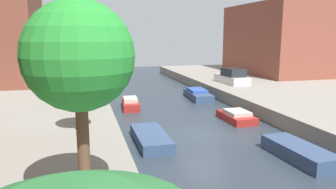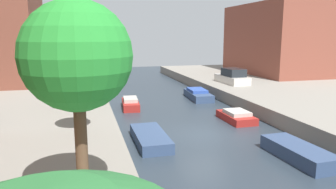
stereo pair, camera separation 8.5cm
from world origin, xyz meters
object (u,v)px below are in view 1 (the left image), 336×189
street_tree_4 (80,43)px  moored_boat_right_2 (299,152)px  street_tree_3 (80,50)px  low_block_right (283,39)px  moored_boat_left_2 (151,138)px  parked_car (232,77)px  moored_boat_right_3 (236,116)px  street_tree_2 (80,60)px  street_tree_1 (79,57)px  moored_boat_right_4 (198,95)px  moored_boat_left_3 (130,104)px

street_tree_4 → moored_boat_right_2: 20.90m
street_tree_3 → street_tree_4: street_tree_4 is taller
low_block_right → moored_boat_left_2: size_ratio=3.37×
low_block_right → street_tree_3: (-24.82, -13.22, -0.48)m
parked_car → moored_boat_left_2: bearing=-130.5°
parked_car → moored_boat_right_3: bearing=-114.2°
street_tree_2 → moored_boat_left_2: 5.64m
moored_boat_right_3 → street_tree_1: bearing=-133.2°
low_block_right → street_tree_1: low_block_right is taller
street_tree_1 → moored_boat_right_2: street_tree_1 is taller
street_tree_4 → moored_boat_left_2: 15.00m
moored_boat_left_2 → street_tree_3: bearing=117.9°
street_tree_3 → parked_car: street_tree_3 is taller
street_tree_3 → moored_boat_right_2: street_tree_3 is taller
moored_boat_left_2 → street_tree_4: bearing=104.2°
street_tree_1 → moored_boat_left_2: 9.82m
street_tree_3 → moored_boat_left_2: (3.48, -6.59, -4.51)m
street_tree_4 → moored_boat_right_4: bearing=-14.9°
street_tree_2 → moored_boat_right_3: (10.10, 3.82, -4.34)m
moored_boat_left_3 → low_block_right: bearing=27.5°
moored_boat_right_2 → moored_boat_right_3: 7.10m
moored_boat_left_2 → street_tree_1: bearing=-114.2°
parked_car → moored_boat_right_3: (-4.50, -10.00, -1.31)m
moored_boat_left_2 → moored_boat_right_4: size_ratio=0.93×
moored_boat_left_2 → moored_boat_right_4: 12.97m
moored_boat_left_3 → moored_boat_right_2: size_ratio=0.86×
street_tree_2 → moored_boat_left_2: street_tree_2 is taller
street_tree_4 → moored_boat_right_3: size_ratio=1.70×
moored_boat_right_3 → low_block_right: bearing=48.8°
low_block_right → parked_car: low_block_right is taller
street_tree_4 → moored_boat_left_3: 7.80m
street_tree_4 → parked_car: (14.61, -0.77, -3.46)m
street_tree_4 → moored_boat_right_2: bearing=-61.3°
parked_car → moored_boat_left_3: size_ratio=1.31×
low_block_right → moored_boat_right_2: (-15.06, -23.88, -4.94)m
street_tree_4 → low_block_right: bearing=13.6°
street_tree_3 → moored_boat_right_2: 15.13m
low_block_right → parked_car: (-10.21, -6.80, -3.65)m
street_tree_4 → moored_boat_left_2: (3.48, -13.78, -4.80)m
street_tree_3 → moored_boat_right_3: bearing=-19.5°
street_tree_4 → moored_boat_left_2: bearing=-75.8°
street_tree_4 → moored_boat_right_3: street_tree_4 is taller
moored_boat_left_3 → street_tree_3: bearing=-149.2°
street_tree_3 → moored_boat_right_4: 12.03m
street_tree_3 → moored_boat_right_3: 11.62m
street_tree_2 → moored_boat_right_4: (10.26, 11.87, -4.27)m
street_tree_1 → street_tree_2: (-0.00, 6.93, -0.56)m
street_tree_4 → moored_boat_right_4: (10.26, -2.72, -4.70)m
street_tree_3 → street_tree_4: bearing=90.0°
street_tree_3 → moored_boat_left_2: street_tree_3 is taller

